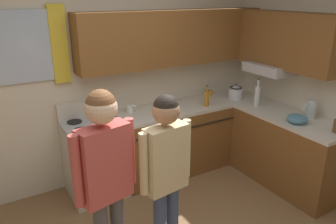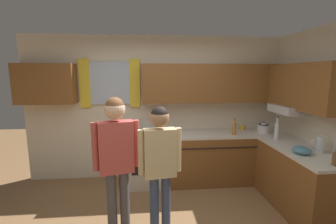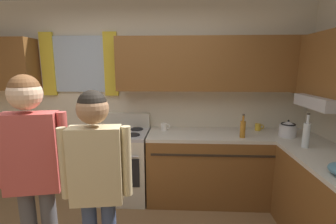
% 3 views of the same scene
% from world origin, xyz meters
% --- Properties ---
extents(back_wall_unit, '(4.60, 0.42, 2.60)m').
position_xyz_m(back_wall_unit, '(0.09, 1.82, 1.48)').
color(back_wall_unit, beige).
rests_on(back_wall_unit, ground).
extents(kitchen_counter_run, '(2.12, 2.01, 0.90)m').
position_xyz_m(kitchen_counter_run, '(1.54, 1.14, 0.45)').
color(kitchen_counter_run, brown).
rests_on(kitchen_counter_run, ground).
extents(stove_oven, '(0.64, 0.67, 1.10)m').
position_xyz_m(stove_oven, '(-0.16, 1.54, 0.47)').
color(stove_oven, beige).
rests_on(stove_oven, ground).
extents(bottle_oil_amber, '(0.06, 0.06, 0.29)m').
position_xyz_m(bottle_oil_amber, '(1.33, 1.37, 1.01)').
color(bottle_oil_amber, '#B27223').
rests_on(bottle_oil_amber, kitchen_counter_run).
extents(bottle_tall_clear, '(0.07, 0.07, 0.37)m').
position_xyz_m(bottle_tall_clear, '(1.90, 1.05, 1.04)').
color(bottle_tall_clear, silver).
rests_on(bottle_tall_clear, kitchen_counter_run).
extents(mug_ceramic_white, '(0.13, 0.08, 0.09)m').
position_xyz_m(mug_ceramic_white, '(0.37, 1.66, 0.95)').
color(mug_ceramic_white, white).
rests_on(mug_ceramic_white, kitchen_counter_run).
extents(mug_mustard_yellow, '(0.12, 0.08, 0.09)m').
position_xyz_m(mug_mustard_yellow, '(1.62, 1.71, 0.95)').
color(mug_mustard_yellow, gold).
rests_on(mug_mustard_yellow, kitchen_counter_run).
extents(stovetop_kettle, '(0.27, 0.20, 0.21)m').
position_xyz_m(stovetop_kettle, '(1.89, 1.44, 1.00)').
color(stovetop_kettle, silver).
rests_on(stovetop_kettle, kitchen_counter_run).
extents(adult_left, '(0.51, 0.24, 1.69)m').
position_xyz_m(adult_left, '(-0.49, 0.17, 1.06)').
color(adult_left, '#4C4C51').
rests_on(adult_left, ground).
extents(adult_in_plaid, '(0.49, 0.21, 1.59)m').
position_xyz_m(adult_in_plaid, '(-0.01, 0.12, 1.00)').
color(adult_in_plaid, '#38476B').
rests_on(adult_in_plaid, ground).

